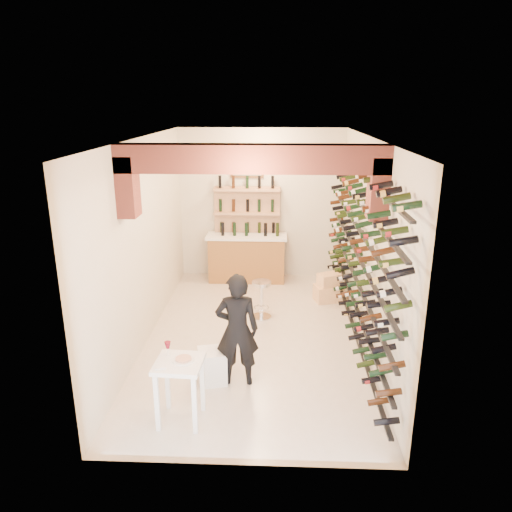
{
  "coord_description": "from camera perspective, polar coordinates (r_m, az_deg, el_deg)",
  "views": [
    {
      "loc": [
        0.33,
        -7.27,
        3.72
      ],
      "look_at": [
        0.0,
        0.3,
        1.3
      ],
      "focal_mm": 34.18,
      "sensor_mm": 36.0,
      "label": 1
    }
  ],
  "objects": [
    {
      "name": "ground",
      "position": [
        8.18,
        -0.09,
        -9.36
      ],
      "size": [
        6.0,
        6.0,
        0.0
      ],
      "primitive_type": "plane",
      "color": "beige",
      "rests_on": "ground"
    },
    {
      "name": "room_shell",
      "position": [
        7.17,
        -0.19,
        5.88
      ],
      "size": [
        3.52,
        6.02,
        3.21
      ],
      "color": "beige",
      "rests_on": "ground"
    },
    {
      "name": "wine_rack",
      "position": [
        7.69,
        11.38,
        0.93
      ],
      "size": [
        0.32,
        5.7,
        2.56
      ],
      "color": "black",
      "rests_on": "ground"
    },
    {
      "name": "back_counter",
      "position": [
        10.44,
        -1.09,
        -0.07
      ],
      "size": [
        1.7,
        0.62,
        1.29
      ],
      "color": "#99632F",
      "rests_on": "ground"
    },
    {
      "name": "back_shelving",
      "position": [
        10.5,
        -1.03,
        3.64
      ],
      "size": [
        1.4,
        0.31,
        2.73
      ],
      "color": "tan",
      "rests_on": "ground"
    },
    {
      "name": "tasting_table",
      "position": [
        6.0,
        -8.97,
        -13.28
      ],
      "size": [
        0.58,
        0.58,
        0.97
      ],
      "rotation": [
        0.0,
        0.0,
        -0.06
      ],
      "color": "white",
      "rests_on": "ground"
    },
    {
      "name": "white_stool",
      "position": [
        6.9,
        -5.15,
        -12.71
      ],
      "size": [
        0.45,
        0.45,
        0.47
      ],
      "primitive_type": "cube",
      "rotation": [
        0.0,
        0.0,
        0.23
      ],
      "color": "white",
      "rests_on": "ground"
    },
    {
      "name": "person",
      "position": [
        6.59,
        -2.23,
        -8.63
      ],
      "size": [
        0.61,
        0.42,
        1.59
      ],
      "primitive_type": "imported",
      "rotation": [
        0.0,
        0.0,
        3.21
      ],
      "color": "black",
      "rests_on": "ground"
    },
    {
      "name": "chrome_barstool",
      "position": [
        8.67,
        0.64,
        -4.8
      ],
      "size": [
        0.36,
        0.36,
        0.69
      ],
      "rotation": [
        0.0,
        0.0,
        0.4
      ],
      "color": "silver",
      "rests_on": "ground"
    },
    {
      "name": "crate_lower",
      "position": [
        9.59,
        8.48,
        -4.31
      ],
      "size": [
        0.6,
        0.49,
        0.32
      ],
      "primitive_type": "cube",
      "rotation": [
        0.0,
        0.0,
        0.26
      ],
      "color": "#E5B27D",
      "rests_on": "ground"
    },
    {
      "name": "crate_upper",
      "position": [
        9.49,
        8.56,
        -2.76
      ],
      "size": [
        0.49,
        0.43,
        0.24
      ],
      "primitive_type": "cube",
      "rotation": [
        0.0,
        0.0,
        0.43
      ],
      "color": "#E5B27D",
      "rests_on": "crate_lower"
    }
  ]
}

